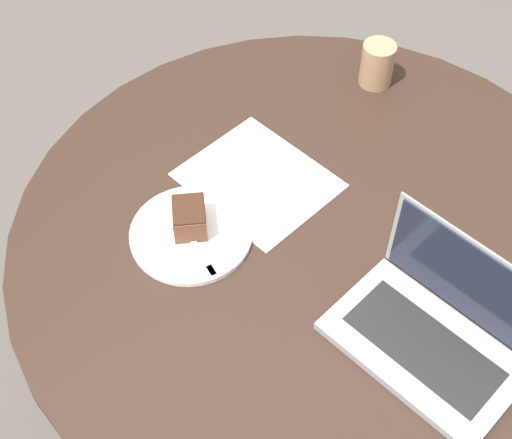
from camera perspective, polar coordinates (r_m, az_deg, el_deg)
name	(u,v)px	position (r m, az deg, el deg)	size (l,w,h in m)	color
ground_plane	(302,383)	(2.10, 3.73, -12.93)	(12.00, 12.00, 0.00)	#4C4742
dining_table	(317,258)	(1.57, 4.88, -3.08)	(1.29, 1.29, 0.73)	black
paper_document	(258,180)	(1.56, 0.17, 3.19)	(0.38, 0.36, 0.00)	white
plate	(191,234)	(1.46, -5.22, -1.15)	(0.25, 0.25, 0.01)	white
cake_slice	(189,218)	(1.44, -5.35, 0.14)	(0.10, 0.10, 0.06)	brown
fork	(199,252)	(1.43, -4.56, -2.59)	(0.14, 0.13, 0.00)	silver
coffee_glass	(377,64)	(1.78, 9.67, 12.15)	(0.08, 0.08, 0.11)	#997556
laptop	(435,330)	(1.34, 14.16, -8.60)	(0.40, 0.34, 0.21)	gray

